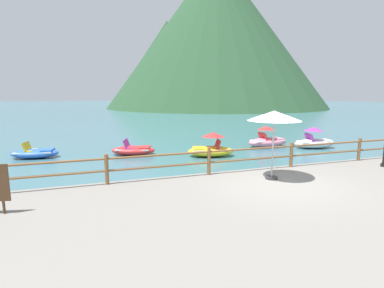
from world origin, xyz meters
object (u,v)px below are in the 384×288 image
Objects in this scene: beach_umbrella at (274,117)px; pedal_boat_4 at (35,153)px; pedal_boat_3 at (211,149)px; pedal_boat_0 at (315,141)px; pedal_boat_1 at (134,150)px; pedal_boat_2 at (268,140)px.

beach_umbrella is 0.92× the size of pedal_boat_4.
beach_umbrella is 0.88× the size of pedal_boat_3.
pedal_boat_4 is (-15.13, 2.39, -0.15)m from pedal_boat_0.
pedal_boat_1 is 1.04× the size of pedal_boat_4.
pedal_boat_2 reaches higher than pedal_boat_4.
pedal_boat_0 is at bearing 40.44° from beach_umbrella.
pedal_boat_2 reaches higher than pedal_boat_3.
pedal_boat_1 reaches higher than pedal_boat_4.
pedal_boat_0 is at bearing -8.51° from pedal_boat_1.
pedal_boat_2 is (-2.37, 1.28, 0.00)m from pedal_boat_0.
pedal_boat_4 is at bearing 163.13° from pedal_boat_3.
pedal_boat_0 is 1.01× the size of pedal_boat_3.
pedal_boat_0 reaches higher than pedal_boat_1.
pedal_boat_3 is at bearing -16.87° from pedal_boat_4.
pedal_boat_2 is 0.99× the size of pedal_boat_3.
pedal_boat_1 is 8.01m from pedal_boat_2.
pedal_boat_0 is 6.70m from pedal_boat_3.
pedal_boat_1 is (-3.40, 7.50, -2.20)m from beach_umbrella.
beach_umbrella is at bearing -139.56° from pedal_boat_0.
pedal_boat_4 is (-4.76, 0.84, -0.01)m from pedal_boat_1.
pedal_boat_2 is at bearing 151.56° from pedal_boat_0.
pedal_boat_3 is (0.28, 5.78, -2.04)m from beach_umbrella.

